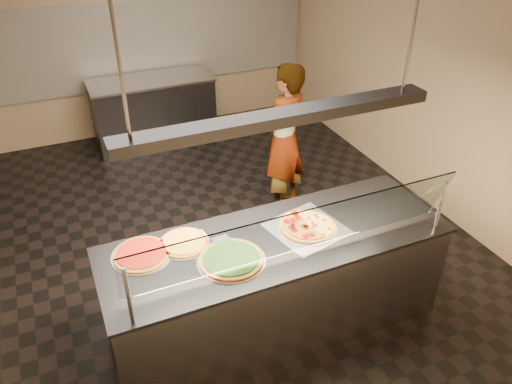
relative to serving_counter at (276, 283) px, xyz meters
name	(u,v)px	position (x,y,z in m)	size (l,w,h in m)	color
ground	(220,234)	(0.01, 1.42, -0.48)	(5.00, 6.00, 0.02)	black
wall_back	(142,29)	(0.01, 4.43, 1.03)	(5.00, 0.02, 3.00)	#968261
wall_front	(428,332)	(0.01, -1.59, 1.03)	(5.00, 0.02, 3.00)	#968261
wall_right	(427,70)	(2.52, 1.42, 1.03)	(0.02, 6.00, 3.00)	#968261
tile_band	(144,44)	(0.01, 4.40, 0.83)	(4.90, 0.02, 1.20)	silver
serving_counter	(276,283)	(0.00, 0.00, 0.00)	(2.76, 0.94, 0.93)	#B7B7BC
sneeze_guard	(299,232)	(0.00, -0.34, 0.76)	(2.52, 0.18, 0.54)	#B7B7BC
perforated_tray	(307,228)	(0.28, 0.02, 0.47)	(0.64, 0.64, 0.01)	silver
half_pizza_pepperoni	(295,228)	(0.17, 0.02, 0.50)	(0.31, 0.48, 0.05)	brown
half_pizza_sausage	(319,223)	(0.38, 0.02, 0.49)	(0.31, 0.48, 0.04)	brown
pizza_spinach	(231,259)	(-0.42, -0.11, 0.48)	(0.51, 0.51, 0.03)	silver
pizza_cheese	(184,242)	(-0.68, 0.23, 0.48)	(0.40, 0.40, 0.03)	silver
pizza_tomato	(141,254)	(-1.02, 0.22, 0.48)	(0.45, 0.45, 0.03)	silver
pizza_spatula	(212,237)	(-0.47, 0.19, 0.49)	(0.19, 0.23, 0.02)	#B7B7BC
prep_table	(154,110)	(-0.05, 3.97, 0.00)	(1.71, 0.74, 0.93)	#2D2D32
worker	(284,141)	(0.86, 1.61, 0.40)	(0.63, 0.42, 1.74)	#3D3643
heat_lamp_housing	(280,118)	(0.00, 0.00, 1.48)	(2.30, 0.18, 0.08)	#2D2D32
lamp_rod_left	(118,55)	(-1.00, 0.00, 2.03)	(0.02, 0.02, 1.01)	#B7B7BC
lamp_rod_right	(415,20)	(1.00, 0.00, 2.03)	(0.02, 0.02, 1.01)	#B7B7BC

